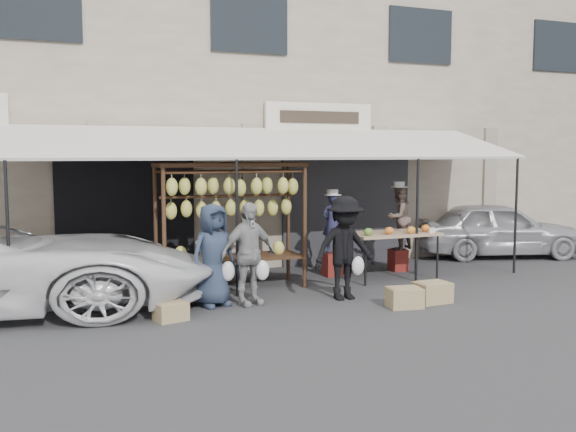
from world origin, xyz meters
The scene contains 16 objects.
ground_plane centered at (0.00, 0.00, 0.00)m, with size 90.00×90.00×0.00m, color #2D2D30.
shophouse centered at (0.00, 6.50, 3.65)m, with size 24.00×6.15×7.30m.
awning centered at (0.01, 2.28, 2.57)m, with size 10.00×2.35×2.92m.
banana_rack centered at (-0.92, 1.75, 1.57)m, with size 2.60×0.90×2.24m.
produce_table centered at (2.18, 1.46, 0.86)m, with size 1.70×0.90×1.04m.
vendor_left centered at (1.25, 2.20, 1.04)m, with size 0.43×0.28×1.17m, color #212243.
vendor_right centered at (2.75, 2.22, 1.10)m, with size 0.63×0.49×1.30m, color brown.
customer_left centered at (-1.55, 0.64, 0.81)m, with size 0.79×0.52×1.62m, color #273348.
customer_mid centered at (-1.02, 0.50, 0.82)m, with size 0.96×0.40×1.63m, color #959595.
customer_right centered at (0.58, 0.31, 0.85)m, with size 1.10×0.63×1.70m, color black.
stool_left centered at (1.25, 2.20, 0.23)m, with size 0.32×0.32×0.45m, color maroon.
stool_right centered at (2.75, 2.22, 0.22)m, with size 0.32×0.32×0.44m, color maroon.
crate_near_a centered at (1.20, -0.55, 0.15)m, with size 0.52×0.39×0.31m, color tan.
crate_near_b centered at (1.79, -0.42, 0.16)m, with size 0.55×0.42×0.33m, color tan.
crate_far centered at (-2.35, 0.00, 0.13)m, with size 0.44×0.34×0.26m, color tan.
sedan centered at (5.85, 2.94, 0.64)m, with size 1.52×3.79×1.29m, color #A6A5AA.
Camera 1 is at (-4.09, -9.02, 2.40)m, focal length 40.00 mm.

